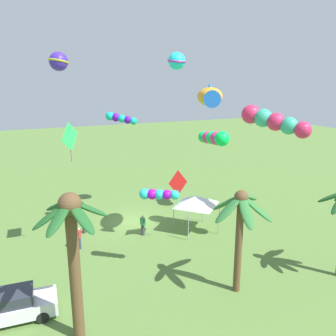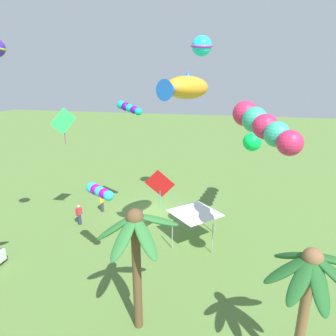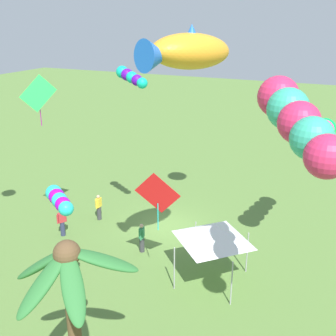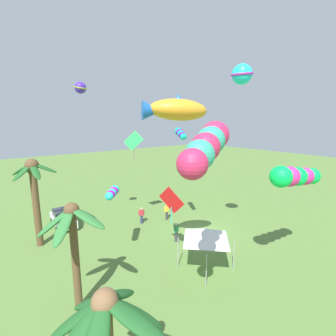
{
  "view_description": "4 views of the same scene",
  "coord_description": "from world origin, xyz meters",
  "px_view_note": "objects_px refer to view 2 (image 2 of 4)",
  "views": [
    {
      "loc": [
        7.89,
        25.93,
        11.57
      ],
      "look_at": [
        -0.9,
        5.37,
        5.74
      ],
      "focal_mm": 37.23,
      "sensor_mm": 36.0,
      "label": 1
    },
    {
      "loc": [
        -6.0,
        22.25,
        11.17
      ],
      "look_at": [
        -2.31,
        4.78,
        5.48
      ],
      "focal_mm": 32.48,
      "sensor_mm": 36.0,
      "label": 2
    },
    {
      "loc": [
        -8.75,
        19.11,
        11.45
      ],
      "look_at": [
        -1.84,
        3.95,
        5.28
      ],
      "focal_mm": 43.76,
      "sensor_mm": 36.0,
      "label": 3
    },
    {
      "loc": [
        -14.14,
        14.85,
        9.81
      ],
      "look_at": [
        -1.88,
        5.29,
        6.75
      ],
      "focal_mm": 26.11,
      "sensor_mm": 36.0,
      "label": 4
    }
  ],
  "objects_px": {
    "kite_fish_2": "(185,87)",
    "kite_diamond_5": "(160,184)",
    "spectator_0": "(79,215)",
    "spectator_1": "(141,219)",
    "kite_ball_3": "(202,46)",
    "kite_tube_7": "(99,191)",
    "spectator_2": "(102,202)",
    "kite_tube_8": "(128,108)",
    "palm_tree_2": "(135,242)",
    "kite_tube_1": "(262,125)",
    "palm_tree_1": "(309,282)",
    "festival_tent": "(195,208)",
    "kite_tube_6": "(252,140)",
    "kite_diamond_4": "(63,122)"
  },
  "relations": [
    {
      "from": "kite_fish_2",
      "to": "kite_diamond_5",
      "type": "bearing_deg",
      "value": -34.34
    },
    {
      "from": "palm_tree_1",
      "to": "kite_tube_1",
      "type": "distance_m",
      "value": 7.02
    },
    {
      "from": "kite_diamond_4",
      "to": "kite_tube_7",
      "type": "xyz_separation_m",
      "value": [
        -4.21,
        4.18,
        -3.01
      ]
    },
    {
      "from": "spectator_0",
      "to": "kite_tube_1",
      "type": "relative_size",
      "value": 0.37
    },
    {
      "from": "kite_fish_2",
      "to": "kite_diamond_5",
      "type": "distance_m",
      "value": 6.26
    },
    {
      "from": "kite_tube_6",
      "to": "kite_ball_3",
      "type": "bearing_deg",
      "value": 8.44
    },
    {
      "from": "spectator_1",
      "to": "kite_tube_6",
      "type": "bearing_deg",
      "value": -158.87
    },
    {
      "from": "spectator_0",
      "to": "spectator_2",
      "type": "xyz_separation_m",
      "value": [
        -0.76,
        -2.47,
        0.0
      ]
    },
    {
      "from": "kite_tube_7",
      "to": "festival_tent",
      "type": "bearing_deg",
      "value": -138.7
    },
    {
      "from": "kite_ball_3",
      "to": "kite_diamond_4",
      "type": "distance_m",
      "value": 10.56
    },
    {
      "from": "palm_tree_2",
      "to": "kite_tube_7",
      "type": "bearing_deg",
      "value": -48.69
    },
    {
      "from": "kite_fish_2",
      "to": "kite_diamond_4",
      "type": "distance_m",
      "value": 9.23
    },
    {
      "from": "spectator_2",
      "to": "festival_tent",
      "type": "bearing_deg",
      "value": 159.86
    },
    {
      "from": "festival_tent",
      "to": "kite_tube_8",
      "type": "relative_size",
      "value": 1.37
    },
    {
      "from": "festival_tent",
      "to": "kite_fish_2",
      "type": "relative_size",
      "value": 0.73
    },
    {
      "from": "palm_tree_1",
      "to": "kite_tube_6",
      "type": "xyz_separation_m",
      "value": [
        1.38,
        -12.87,
        2.13
      ]
    },
    {
      "from": "kite_tube_7",
      "to": "kite_tube_6",
      "type": "bearing_deg",
      "value": -136.33
    },
    {
      "from": "palm_tree_1",
      "to": "festival_tent",
      "type": "height_order",
      "value": "palm_tree_1"
    },
    {
      "from": "palm_tree_1",
      "to": "spectator_2",
      "type": "xyz_separation_m",
      "value": [
        13.05,
        -12.04,
        -3.53
      ]
    },
    {
      "from": "kite_ball_3",
      "to": "kite_tube_7",
      "type": "xyz_separation_m",
      "value": [
        4.58,
        7.46,
        -7.84
      ]
    },
    {
      "from": "palm_tree_1",
      "to": "spectator_0",
      "type": "distance_m",
      "value": 17.17
    },
    {
      "from": "palm_tree_2",
      "to": "spectator_2",
      "type": "bearing_deg",
      "value": -59.13
    },
    {
      "from": "palm_tree_2",
      "to": "festival_tent",
      "type": "xyz_separation_m",
      "value": [
        -1.57,
        -7.93,
        -1.94
      ]
    },
    {
      "from": "spectator_1",
      "to": "kite_ball_3",
      "type": "relative_size",
      "value": 0.89
    },
    {
      "from": "festival_tent",
      "to": "kite_diamond_5",
      "type": "distance_m",
      "value": 3.15
    },
    {
      "from": "palm_tree_1",
      "to": "spectator_1",
      "type": "height_order",
      "value": "palm_tree_1"
    },
    {
      "from": "kite_fish_2",
      "to": "festival_tent",
      "type": "bearing_deg",
      "value": -100.39
    },
    {
      "from": "festival_tent",
      "to": "kite_ball_3",
      "type": "distance_m",
      "value": 10.82
    },
    {
      "from": "kite_tube_6",
      "to": "kite_tube_7",
      "type": "distance_m",
      "value": 11.72
    },
    {
      "from": "kite_tube_1",
      "to": "kite_ball_3",
      "type": "xyz_separation_m",
      "value": [
        3.69,
        -7.11,
        3.98
      ]
    },
    {
      "from": "kite_diamond_5",
      "to": "palm_tree_2",
      "type": "bearing_deg",
      "value": 94.61
    },
    {
      "from": "kite_tube_1",
      "to": "kite_tube_8",
      "type": "bearing_deg",
      "value": -34.99
    },
    {
      "from": "kite_fish_2",
      "to": "spectator_0",
      "type": "bearing_deg",
      "value": -18.82
    },
    {
      "from": "palm_tree_2",
      "to": "kite_fish_2",
      "type": "bearing_deg",
      "value": -101.54
    },
    {
      "from": "kite_diamond_5",
      "to": "kite_ball_3",
      "type": "bearing_deg",
      "value": -112.81
    },
    {
      "from": "kite_ball_3",
      "to": "kite_tube_8",
      "type": "bearing_deg",
      "value": 12.34
    },
    {
      "from": "palm_tree_2",
      "to": "kite_tube_1",
      "type": "height_order",
      "value": "kite_tube_1"
    },
    {
      "from": "spectator_0",
      "to": "kite_diamond_4",
      "type": "height_order",
      "value": "kite_diamond_4"
    },
    {
      "from": "kite_ball_3",
      "to": "kite_tube_1",
      "type": "bearing_deg",
      "value": 117.41
    },
    {
      "from": "kite_fish_2",
      "to": "kite_diamond_5",
      "type": "xyz_separation_m",
      "value": [
        1.68,
        -1.14,
        -5.92
      ]
    },
    {
      "from": "spectator_0",
      "to": "spectator_1",
      "type": "relative_size",
      "value": 1.0
    },
    {
      "from": "festival_tent",
      "to": "kite_diamond_5",
      "type": "relative_size",
      "value": 1.06
    },
    {
      "from": "kite_fish_2",
      "to": "kite_diamond_4",
      "type": "xyz_separation_m",
      "value": [
        8.6,
        -2.32,
        -2.42
      ]
    },
    {
      "from": "spectator_2",
      "to": "kite_tube_8",
      "type": "height_order",
      "value": "kite_tube_8"
    },
    {
      "from": "palm_tree_2",
      "to": "kite_fish_2",
      "type": "distance_m",
      "value": 8.24
    },
    {
      "from": "kite_tube_8",
      "to": "kite_tube_7",
      "type": "bearing_deg",
      "value": 93.07
    },
    {
      "from": "spectator_1",
      "to": "kite_tube_6",
      "type": "xyz_separation_m",
      "value": [
        -7.65,
        -2.96,
        5.65
      ]
    },
    {
      "from": "kite_ball_3",
      "to": "kite_tube_8",
      "type": "relative_size",
      "value": 0.86
    },
    {
      "from": "kite_ball_3",
      "to": "kite_tube_7",
      "type": "relative_size",
      "value": 0.87
    },
    {
      "from": "kite_ball_3",
      "to": "kite_diamond_4",
      "type": "height_order",
      "value": "kite_ball_3"
    }
  ]
}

